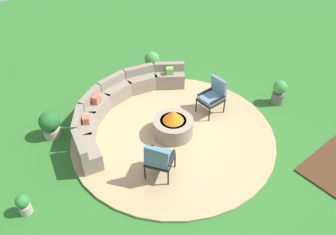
{
  "coord_description": "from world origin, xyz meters",
  "views": [
    {
      "loc": [
        -4.08,
        -4.73,
        5.75
      ],
      "look_at": [
        0.0,
        0.2,
        0.45
      ],
      "focal_mm": 35.83,
      "sensor_mm": 36.0,
      "label": 1
    }
  ],
  "objects_px": {
    "lounge_chair_front_left": "(159,158)",
    "potted_plant_2": "(24,204)",
    "curved_stone_bench": "(118,103)",
    "potted_plant_1": "(50,124)",
    "fire_pit": "(173,125)",
    "potted_plant_3": "(152,61)",
    "potted_plant_0": "(279,92)",
    "lounge_chair_front_right": "(213,95)"
  },
  "relations": [
    {
      "from": "curved_stone_bench",
      "to": "lounge_chair_front_left",
      "type": "relative_size",
      "value": 4.04
    },
    {
      "from": "potted_plant_0",
      "to": "potted_plant_2",
      "type": "xyz_separation_m",
      "value": [
        -6.88,
        0.97,
        -0.12
      ]
    },
    {
      "from": "potted_plant_1",
      "to": "curved_stone_bench",
      "type": "bearing_deg",
      "value": -10.23
    },
    {
      "from": "lounge_chair_front_right",
      "to": "potted_plant_2",
      "type": "distance_m",
      "value": 5.15
    },
    {
      "from": "lounge_chair_front_right",
      "to": "potted_plant_2",
      "type": "xyz_separation_m",
      "value": [
        -5.14,
        0.11,
        -0.33
      ]
    },
    {
      "from": "lounge_chair_front_left",
      "to": "potted_plant_2",
      "type": "bearing_deg",
      "value": -144.34
    },
    {
      "from": "fire_pit",
      "to": "potted_plant_1",
      "type": "bearing_deg",
      "value": 140.53
    },
    {
      "from": "curved_stone_bench",
      "to": "lounge_chair_front_right",
      "type": "relative_size",
      "value": 4.23
    },
    {
      "from": "potted_plant_0",
      "to": "potted_plant_3",
      "type": "xyz_separation_m",
      "value": [
        -1.66,
        3.62,
        -0.02
      ]
    },
    {
      "from": "lounge_chair_front_right",
      "to": "potted_plant_2",
      "type": "relative_size",
      "value": 2.05
    },
    {
      "from": "potted_plant_3",
      "to": "potted_plant_2",
      "type": "bearing_deg",
      "value": -153.03
    },
    {
      "from": "curved_stone_bench",
      "to": "potted_plant_3",
      "type": "bearing_deg",
      "value": 30.06
    },
    {
      "from": "curved_stone_bench",
      "to": "lounge_chair_front_right",
      "type": "bearing_deg",
      "value": -38.67
    },
    {
      "from": "lounge_chair_front_right",
      "to": "lounge_chair_front_left",
      "type": "bearing_deg",
      "value": 109.57
    },
    {
      "from": "fire_pit",
      "to": "potted_plant_3",
      "type": "bearing_deg",
      "value": 61.97
    },
    {
      "from": "fire_pit",
      "to": "lounge_chair_front_left",
      "type": "xyz_separation_m",
      "value": [
        -1.12,
        -0.85,
        0.26
      ]
    },
    {
      "from": "curved_stone_bench",
      "to": "lounge_chair_front_left",
      "type": "distance_m",
      "value": 2.54
    },
    {
      "from": "lounge_chair_front_right",
      "to": "potted_plant_1",
      "type": "distance_m",
      "value": 4.21
    },
    {
      "from": "lounge_chair_front_right",
      "to": "potted_plant_1",
      "type": "bearing_deg",
      "value": 63.55
    },
    {
      "from": "fire_pit",
      "to": "lounge_chair_front_left",
      "type": "relative_size",
      "value": 0.96
    },
    {
      "from": "lounge_chair_front_left",
      "to": "potted_plant_2",
      "type": "height_order",
      "value": "lounge_chair_front_left"
    },
    {
      "from": "lounge_chair_front_left",
      "to": "potted_plant_1",
      "type": "relative_size",
      "value": 1.46
    },
    {
      "from": "curved_stone_bench",
      "to": "potted_plant_1",
      "type": "distance_m",
      "value": 1.81
    },
    {
      "from": "lounge_chair_front_left",
      "to": "lounge_chair_front_right",
      "type": "xyz_separation_m",
      "value": [
        2.54,
        0.88,
        -0.01
      ]
    },
    {
      "from": "lounge_chair_front_right",
      "to": "potted_plant_0",
      "type": "distance_m",
      "value": 1.95
    },
    {
      "from": "lounge_chair_front_left",
      "to": "potted_plant_0",
      "type": "xyz_separation_m",
      "value": [
        4.27,
        0.02,
        -0.23
      ]
    },
    {
      "from": "potted_plant_2",
      "to": "lounge_chair_front_right",
      "type": "bearing_deg",
      "value": -1.2
    },
    {
      "from": "potted_plant_1",
      "to": "potted_plant_2",
      "type": "height_order",
      "value": "potted_plant_1"
    },
    {
      "from": "potted_plant_1",
      "to": "potted_plant_2",
      "type": "xyz_separation_m",
      "value": [
        -1.39,
        -1.79,
        -0.12
      ]
    },
    {
      "from": "potted_plant_1",
      "to": "potted_plant_0",
      "type": "bearing_deg",
      "value": -26.68
    },
    {
      "from": "lounge_chair_front_left",
      "to": "potted_plant_3",
      "type": "distance_m",
      "value": 4.49
    },
    {
      "from": "potted_plant_1",
      "to": "lounge_chair_front_left",
      "type": "bearing_deg",
      "value": -66.38
    },
    {
      "from": "potted_plant_0",
      "to": "potted_plant_1",
      "type": "relative_size",
      "value": 1.0
    },
    {
      "from": "potted_plant_1",
      "to": "lounge_chair_front_right",
      "type": "bearing_deg",
      "value": -26.85
    },
    {
      "from": "curved_stone_bench",
      "to": "potted_plant_3",
      "type": "distance_m",
      "value": 2.36
    },
    {
      "from": "fire_pit",
      "to": "lounge_chair_front_right",
      "type": "relative_size",
      "value": 1.01
    },
    {
      "from": "potted_plant_0",
      "to": "potted_plant_2",
      "type": "relative_size",
      "value": 1.48
    },
    {
      "from": "potted_plant_1",
      "to": "potted_plant_2",
      "type": "distance_m",
      "value": 2.27
    },
    {
      "from": "curved_stone_bench",
      "to": "potted_plant_2",
      "type": "relative_size",
      "value": 8.68
    },
    {
      "from": "lounge_chair_front_right",
      "to": "potted_plant_2",
      "type": "height_order",
      "value": "lounge_chair_front_right"
    },
    {
      "from": "lounge_chair_front_left",
      "to": "lounge_chair_front_right",
      "type": "bearing_deg",
      "value": 75.61
    },
    {
      "from": "fire_pit",
      "to": "potted_plant_3",
      "type": "height_order",
      "value": "fire_pit"
    }
  ]
}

